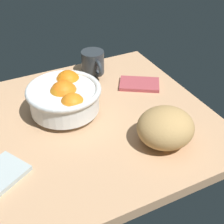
% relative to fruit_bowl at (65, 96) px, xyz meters
% --- Properties ---
extents(ground_plane, '(0.72, 0.65, 0.03)m').
position_rel_fruit_bowl_xyz_m(ground_plane, '(0.03, -0.06, -0.07)').
color(ground_plane, tan).
extents(fruit_bowl, '(0.21, 0.21, 0.10)m').
position_rel_fruit_bowl_xyz_m(fruit_bowl, '(0.00, 0.00, 0.00)').
color(fruit_bowl, white).
rests_on(fruit_bowl, ground).
extents(bread_loaf, '(0.15, 0.15, 0.10)m').
position_rel_fruit_bowl_xyz_m(bread_loaf, '(0.18, -0.23, -0.01)').
color(bread_loaf, tan).
rests_on(bread_loaf, ground).
extents(napkin_folded, '(0.15, 0.14, 0.01)m').
position_rel_fruit_bowl_xyz_m(napkin_folded, '(0.27, 0.04, -0.05)').
color(napkin_folded, '#AC454B').
rests_on(napkin_folded, ground).
extents(mug, '(0.08, 0.12, 0.08)m').
position_rel_fruit_bowl_xyz_m(mug, '(0.17, 0.18, -0.02)').
color(mug, '#2D3439').
rests_on(mug, ground).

